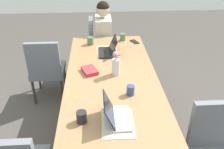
# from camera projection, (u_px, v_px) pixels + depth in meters

# --- Properties ---
(ground_plane) EXTENTS (10.00, 10.00, 0.00)m
(ground_plane) POSITION_uv_depth(u_px,v_px,m) (112.00, 131.00, 2.98)
(ground_plane) COLOR #4C4742
(dining_table) EXTENTS (2.36, 0.97, 0.74)m
(dining_table) POSITION_uv_depth(u_px,v_px,m) (112.00, 84.00, 2.64)
(dining_table) COLOR #9E754C
(dining_table) RESTS_ON ground_plane
(chair_head_left_left_mid) EXTENTS (0.44, 0.44, 0.90)m
(chair_head_left_left_mid) POSITION_uv_depth(u_px,v_px,m) (99.00, 44.00, 3.99)
(chair_head_left_left_mid) COLOR slate
(chair_head_left_left_mid) RESTS_ON ground_plane
(person_head_left_left_mid) EXTENTS (0.40, 0.36, 1.19)m
(person_head_left_left_mid) POSITION_uv_depth(u_px,v_px,m) (104.00, 44.00, 3.93)
(person_head_left_left_mid) COLOR #2D2D33
(person_head_left_left_mid) RESTS_ON ground_plane
(chair_far_left_far) EXTENTS (0.44, 0.44, 0.90)m
(chair_far_left_far) POSITION_uv_depth(u_px,v_px,m) (216.00, 149.00, 2.08)
(chair_far_left_far) COLOR slate
(chair_far_left_far) RESTS_ON ground_plane
(chair_near_right_near) EXTENTS (0.44, 0.44, 0.90)m
(chair_near_right_near) POSITION_uv_depth(u_px,v_px,m) (46.00, 67.00, 3.32)
(chair_near_right_near) COLOR slate
(chair_near_right_near) RESTS_ON ground_plane
(flower_vase) EXTENTS (0.09, 0.09, 0.27)m
(flower_vase) POSITION_uv_depth(u_px,v_px,m) (116.00, 64.00, 2.62)
(flower_vase) COLOR silver
(flower_vase) RESTS_ON dining_table
(placemat_head_right_left_near) EXTENTS (0.37, 0.27, 0.00)m
(placemat_head_right_left_near) POSITION_uv_depth(u_px,v_px,m) (118.00, 123.00, 2.00)
(placemat_head_right_left_near) COLOR beige
(placemat_head_right_left_near) RESTS_ON dining_table
(placemat_head_left_left_mid) EXTENTS (0.37, 0.28, 0.00)m
(placemat_head_left_left_mid) POSITION_uv_depth(u_px,v_px,m) (107.00, 52.00, 3.17)
(placemat_head_left_left_mid) COLOR beige
(placemat_head_left_left_mid) RESTS_ON dining_table
(laptop_head_right_left_near) EXTENTS (0.32, 0.22, 0.20)m
(laptop_head_right_left_near) POSITION_uv_depth(u_px,v_px,m) (115.00, 116.00, 2.02)
(laptop_head_right_left_near) COLOR silver
(laptop_head_right_left_near) RESTS_ON dining_table
(laptop_head_left_left_mid) EXTENTS (0.32, 0.22, 0.20)m
(laptop_head_left_left_mid) POSITION_uv_depth(u_px,v_px,m) (109.00, 50.00, 3.12)
(laptop_head_left_left_mid) COLOR black
(laptop_head_left_left_mid) RESTS_ON dining_table
(coffee_mug_near_left) EXTENTS (0.08, 0.08, 0.10)m
(coffee_mug_near_left) POSITION_uv_depth(u_px,v_px,m) (82.00, 117.00, 2.00)
(coffee_mug_near_left) COLOR #232328
(coffee_mug_near_left) RESTS_ON dining_table
(coffee_mug_near_right) EXTENTS (0.07, 0.07, 0.10)m
(coffee_mug_near_right) POSITION_uv_depth(u_px,v_px,m) (131.00, 90.00, 2.33)
(coffee_mug_near_right) COLOR #33477A
(coffee_mug_near_right) RESTS_ON dining_table
(coffee_mug_centre_left) EXTENTS (0.08, 0.08, 0.10)m
(coffee_mug_centre_left) POSITION_uv_depth(u_px,v_px,m) (90.00, 41.00, 3.35)
(coffee_mug_centre_left) COLOR #47704C
(coffee_mug_centre_left) RESTS_ON dining_table
(coffee_mug_centre_right) EXTENTS (0.08, 0.08, 0.10)m
(coffee_mug_centre_right) POSITION_uv_depth(u_px,v_px,m) (123.00, 37.00, 3.47)
(coffee_mug_centre_right) COLOR #47704C
(coffee_mug_centre_right) RESTS_ON dining_table
(book_red_cover) EXTENTS (0.24, 0.20, 0.04)m
(book_red_cover) POSITION_uv_depth(u_px,v_px,m) (90.00, 71.00, 2.71)
(book_red_cover) COLOR #B73338
(book_red_cover) RESTS_ON dining_table
(phone_black) EXTENTS (0.17, 0.12, 0.01)m
(phone_black) POSITION_uv_depth(u_px,v_px,m) (135.00, 42.00, 3.44)
(phone_black) COLOR black
(phone_black) RESTS_ON dining_table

